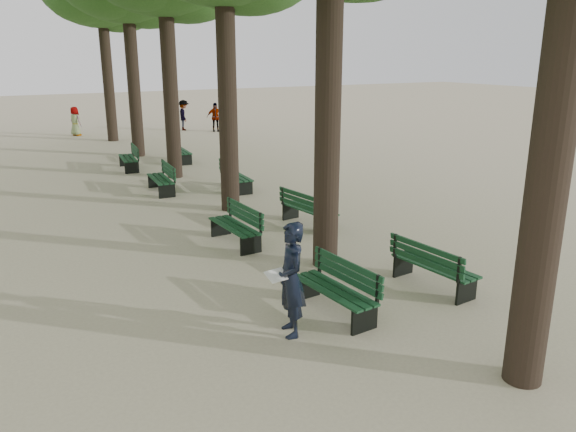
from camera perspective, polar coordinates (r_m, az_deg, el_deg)
ground at (r=8.97m, az=6.14°, el=-12.66°), size 120.00×120.00×0.00m
bench_left_0 at (r=9.74m, az=4.72°, el=-8.41°), size 0.71×1.84×0.92m
bench_left_1 at (r=13.17m, az=-5.41°, el=-1.75°), size 0.65×1.82×0.92m
bench_left_2 at (r=18.48m, az=-12.77°, el=3.18°), size 0.70×1.84×0.92m
bench_left_3 at (r=22.45m, az=-15.88°, el=5.24°), size 0.76×1.85×0.92m
bench_right_0 at (r=11.08m, az=14.55°, el=-5.76°), size 0.73×1.84×0.92m
bench_right_1 at (r=14.52m, az=2.12°, el=0.03°), size 0.80×1.86×0.92m
bench_right_2 at (r=18.46m, az=-5.26°, el=3.50°), size 0.70×1.84×0.92m
bench_right_3 at (r=23.60m, az=-10.85°, el=6.08°), size 0.71×1.84×0.92m
man_with_map at (r=8.79m, az=0.32°, el=-6.48°), size 0.70×0.81×1.86m
pedestrian_b at (r=33.36m, az=-10.54°, el=10.03°), size 0.61×1.17×1.73m
pedestrian_d at (r=32.73m, az=-20.80°, el=8.99°), size 0.63×0.81×1.55m
pedestrian_c at (r=32.57m, az=-7.41°, el=9.93°), size 1.00×0.58×1.62m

